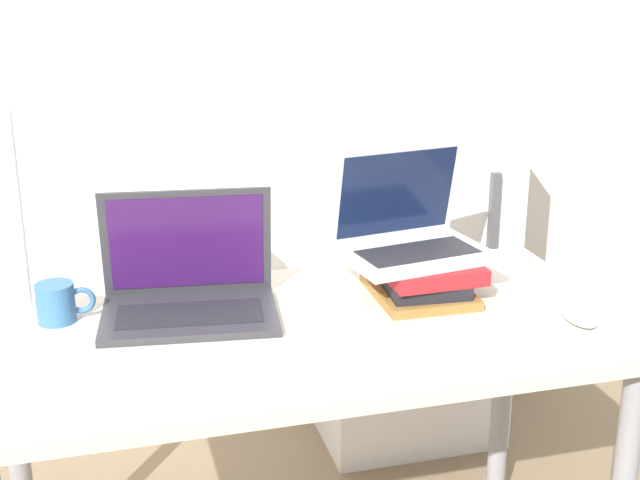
{
  "coord_description": "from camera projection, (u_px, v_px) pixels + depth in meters",
  "views": [
    {
      "loc": [
        -0.41,
        -1.28,
        1.46
      ],
      "look_at": [
        0.03,
        0.33,
        0.9
      ],
      "focal_mm": 50.0,
      "sensor_mm": 36.0,
      "label": 1
    }
  ],
  "objects": [
    {
      "name": "desk",
      "position": [
        304.0,
        365.0,
        1.84
      ],
      "size": [
        1.33,
        0.66,
        0.72
      ],
      "color": "beige",
      "rests_on": "ground_plane"
    },
    {
      "name": "laptop_on_books",
      "position": [
        409.0,
        233.0,
        1.96
      ],
      "size": [
        0.34,
        0.27,
        0.24
      ],
      "color": "silver",
      "rests_on": "book_stack"
    },
    {
      "name": "mini_fridge",
      "position": [
        404.0,
        261.0,
        2.68
      ],
      "size": [
        0.53,
        0.51,
        1.09
      ],
      "color": "white",
      "rests_on": "ground_plane"
    },
    {
      "name": "book_stack",
      "position": [
        422.0,
        276.0,
        1.96
      ],
      "size": [
        0.22,
        0.25,
        0.08
      ],
      "color": "olive",
      "rests_on": "desk"
    },
    {
      "name": "mug",
      "position": [
        58.0,
        303.0,
        1.82
      ],
      "size": [
        0.12,
        0.08,
        0.08
      ],
      "color": "teal",
      "rests_on": "desk"
    },
    {
      "name": "desk_lamp",
      "position": [
        42.0,
        108.0,
        1.71
      ],
      "size": [
        0.23,
        0.2,
        0.59
      ],
      "color": "white",
      "rests_on": "desk"
    },
    {
      "name": "wireless_keyboard",
      "position": [
        473.0,
        334.0,
        1.75
      ],
      "size": [
        0.31,
        0.15,
        0.01
      ],
      "color": "white",
      "rests_on": "desk"
    },
    {
      "name": "laptop_left",
      "position": [
        189.0,
        290.0,
        1.86
      ],
      "size": [
        0.39,
        0.29,
        0.25
      ],
      "color": "#333338",
      "rests_on": "desk"
    },
    {
      "name": "mouse",
      "position": [
        578.0,
        315.0,
        1.82
      ],
      "size": [
        0.06,
        0.11,
        0.03
      ],
      "color": "white",
      "rests_on": "desk"
    }
  ]
}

